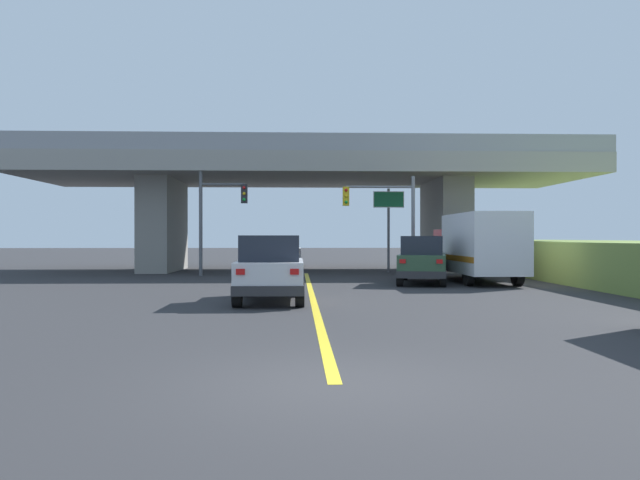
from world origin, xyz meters
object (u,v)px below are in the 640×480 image
(traffic_signal_nearside, at_px, (388,211))
(highway_sign, at_px, (389,210))
(traffic_signal_farside, at_px, (216,209))
(sedan_oncoming, at_px, (287,252))
(suv_lead, at_px, (271,269))
(suv_crossing, at_px, (422,260))
(box_truck, at_px, (478,246))

(traffic_signal_nearside, distance_m, highway_sign, 3.21)
(traffic_signal_farside, relative_size, highway_sign, 1.17)
(sedan_oncoming, height_order, traffic_signal_nearside, traffic_signal_nearside)
(suv_lead, bearing_deg, sedan_oncoming, 89.72)
(suv_lead, distance_m, traffic_signal_farside, 13.33)
(traffic_signal_nearside, height_order, traffic_signal_farside, traffic_signal_farside)
(suv_crossing, xyz_separation_m, sedan_oncoming, (-6.02, 15.08, -0.00))
(suv_lead, height_order, sedan_oncoming, same)
(box_truck, relative_size, sedan_oncoming, 1.58)
(sedan_oncoming, bearing_deg, suv_crossing, -68.25)
(suv_lead, relative_size, box_truck, 0.59)
(box_truck, xyz_separation_m, traffic_signal_farside, (-12.03, 4.81, 1.81))
(sedan_oncoming, distance_m, traffic_signal_farside, 10.42)
(suv_lead, xyz_separation_m, traffic_signal_nearside, (5.39, 12.26, 2.30))
(sedan_oncoming, distance_m, traffic_signal_nearside, 11.52)
(suv_crossing, bearing_deg, suv_lead, -117.56)
(suv_lead, xyz_separation_m, highway_sign, (5.92, 15.42, 2.46))
(sedan_oncoming, bearing_deg, box_truck, -59.02)
(suv_crossing, distance_m, traffic_signal_nearside, 5.63)
(suv_lead, relative_size, sedan_oncoming, 0.94)
(suv_crossing, distance_m, highway_sign, 8.62)
(traffic_signal_nearside, bearing_deg, highway_sign, 80.52)
(traffic_signal_farside, xyz_separation_m, highway_sign, (9.21, 2.73, 0.08))
(suv_crossing, bearing_deg, highway_sign, 104.41)
(box_truck, bearing_deg, suv_lead, -137.93)
(highway_sign, bearing_deg, suv_lead, -110.99)
(traffic_signal_farside, bearing_deg, box_truck, -21.79)
(suv_crossing, distance_m, sedan_oncoming, 16.23)
(suv_crossing, bearing_deg, box_truck, 28.31)
(traffic_signal_farside, bearing_deg, highway_sign, 16.51)
(box_truck, bearing_deg, traffic_signal_farside, 158.21)
(suv_crossing, height_order, box_truck, box_truck)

